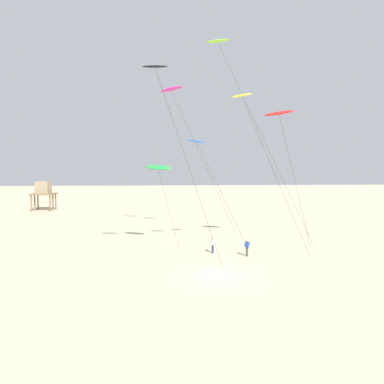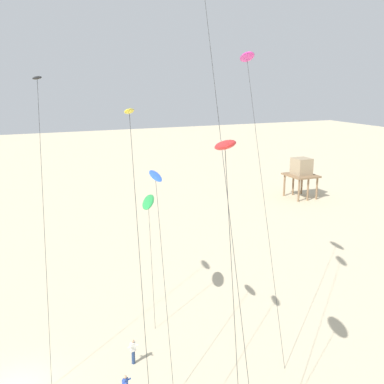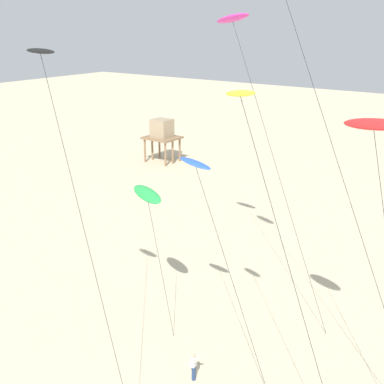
# 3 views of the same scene
# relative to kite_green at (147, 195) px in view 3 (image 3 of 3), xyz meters

# --- Properties ---
(kite_green) EXTENTS (3.83, 1.99, 9.30)m
(kite_green) POSITION_rel_kite_green_xyz_m (0.00, 0.00, 0.00)
(kite_green) COLOR green
(kite_green) RESTS_ON ground
(kite_magenta) EXTENTS (9.99, 2.46, 19.42)m
(kite_magenta) POSITION_rel_kite_green_xyz_m (1.52, 6.96, 9.96)
(kite_magenta) COLOR #D8339E
(kite_magenta) RESTS_ON ground
(kite_yellow) EXTENTS (7.84, 1.90, 16.22)m
(kite_yellow) POSITION_rel_kite_green_xyz_m (8.54, -3.61, 6.71)
(kite_yellow) COLOR yellow
(kite_yellow) RESTS_ON ground
(kite_blue) EXTENTS (6.61, 1.37, 11.92)m
(kite_blue) POSITION_rel_kite_green_xyz_m (4.24, -0.86, 2.61)
(kite_blue) COLOR blue
(kite_blue) RESTS_ON ground
(kite_red) EXTENTS (5.32, 2.23, 15.19)m
(kite_red) POSITION_rel_kite_green_xyz_m (13.15, -0.73, 5.85)
(kite_red) COLOR red
(kite_red) RESTS_ON ground
(kite_black) EXTENTS (7.01, 1.56, 17.66)m
(kite_black) POSITION_rel_kite_green_xyz_m (0.17, -7.01, 8.32)
(kite_black) COLOR black
(kite_black) RESTS_ON ground
(kite_flyer_middle) EXTENTS (0.56, 0.58, 1.67)m
(kite_flyer_middle) POSITION_rel_kite_green_xyz_m (5.64, -3.05, -7.92)
(kite_flyer_middle) COLOR navy
(kite_flyer_middle) RESTS_ON ground
(stilt_house) EXTENTS (4.54, 3.98, 5.95)m
(stilt_house) POSITION_rel_kite_green_xyz_m (-24.54, 31.66, -4.59)
(stilt_house) COLOR #846647
(stilt_house) RESTS_ON ground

